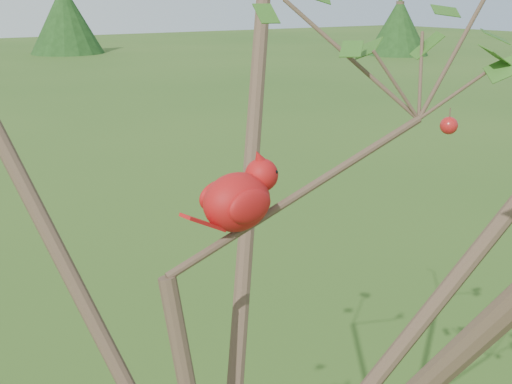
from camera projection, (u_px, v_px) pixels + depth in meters
crabapple_tree at (234, 202)px, 1.11m from camera, size 2.35×2.05×2.95m
cardinal at (240, 198)px, 1.25m from camera, size 0.24×0.14×0.17m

